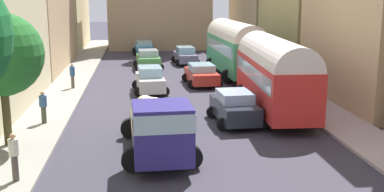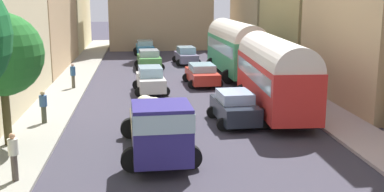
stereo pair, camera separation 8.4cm
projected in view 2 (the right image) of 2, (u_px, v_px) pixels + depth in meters
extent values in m
plane|color=#373440|center=(181.00, 97.00, 29.21)|extent=(154.00, 154.00, 0.00)
cube|color=gray|center=(60.00, 99.00, 28.43)|extent=(2.50, 70.00, 0.14)
cube|color=#B4A2A3|center=(295.00, 93.00, 29.97)|extent=(2.50, 70.00, 0.14)
cube|color=tan|center=(37.00, 6.00, 39.05)|extent=(4.43, 14.45, 10.36)
cube|color=beige|center=(63.00, 12.00, 53.12)|extent=(4.83, 12.94, 8.35)
cube|color=tan|center=(374.00, 4.00, 26.87)|extent=(4.64, 10.84, 11.31)
cube|color=tan|center=(309.00, 1.00, 38.11)|extent=(5.28, 11.00, 11.15)
cube|color=tan|center=(266.00, 4.00, 50.95)|extent=(5.30, 13.54, 10.05)
cube|color=red|center=(274.00, 82.00, 25.03)|extent=(2.73, 9.41, 2.36)
cylinder|color=silver|center=(275.00, 60.00, 24.78)|extent=(2.68, 9.22, 2.32)
cube|color=#99B7C6|center=(274.00, 72.00, 24.92)|extent=(2.75, 8.66, 0.76)
cylinder|color=black|center=(243.00, 93.00, 28.02)|extent=(1.00, 0.35, 1.00)
cylinder|color=black|center=(280.00, 92.00, 28.17)|extent=(1.00, 0.35, 1.00)
cylinder|color=black|center=(264.00, 118.00, 22.39)|extent=(1.00, 0.35, 1.00)
cylinder|color=black|center=(311.00, 118.00, 22.54)|extent=(1.00, 0.35, 1.00)
cube|color=#379B68|center=(235.00, 53.00, 36.31)|extent=(2.82, 9.92, 2.47)
cylinder|color=silver|center=(235.00, 37.00, 36.04)|extent=(2.77, 9.72, 2.40)
cube|color=#99B7C6|center=(235.00, 46.00, 36.19)|extent=(2.84, 9.13, 0.79)
cylinder|color=black|center=(212.00, 64.00, 39.35)|extent=(1.00, 0.35, 1.00)
cylinder|color=black|center=(240.00, 63.00, 39.68)|extent=(1.00, 0.35, 1.00)
cylinder|color=black|center=(229.00, 77.00, 33.46)|extent=(1.00, 0.35, 1.00)
cylinder|color=black|center=(261.00, 76.00, 33.79)|extent=(1.00, 0.35, 1.00)
cube|color=navy|center=(162.00, 133.00, 16.79)|extent=(2.12, 2.15, 2.04)
cube|color=#99B7C6|center=(162.00, 117.00, 16.66)|extent=(2.16, 2.23, 0.65)
cube|color=#4C442F|center=(155.00, 126.00, 20.24)|extent=(2.22, 4.83, 0.55)
ellipsoid|color=beige|center=(164.00, 115.00, 20.22)|extent=(1.02, 0.90, 0.44)
ellipsoid|color=beige|center=(147.00, 106.00, 21.47)|extent=(1.04, 0.90, 0.57)
ellipsoid|color=beige|center=(159.00, 105.00, 21.69)|extent=(1.01, 0.81, 0.59)
ellipsoid|color=silver|center=(150.00, 103.00, 20.86)|extent=(1.09, 1.15, 0.48)
ellipsoid|color=beige|center=(145.00, 102.00, 20.61)|extent=(0.96, 1.09, 0.56)
ellipsoid|color=beige|center=(155.00, 103.00, 20.58)|extent=(0.90, 0.99, 0.51)
cylinder|color=black|center=(190.00, 157.00, 17.30)|extent=(0.90, 0.32, 0.90)
cylinder|color=black|center=(133.00, 160.00, 17.01)|extent=(0.90, 0.32, 0.90)
cylinder|color=black|center=(177.00, 126.00, 21.26)|extent=(0.90, 0.31, 0.90)
cylinder|color=black|center=(131.00, 128.00, 20.97)|extent=(0.90, 0.31, 0.90)
cube|color=silver|center=(151.00, 82.00, 30.46)|extent=(1.87, 4.00, 0.81)
cube|color=#95BCD1|center=(150.00, 71.00, 30.31)|extent=(1.55, 2.12, 0.60)
cylinder|color=black|center=(165.00, 91.00, 29.52)|extent=(0.60, 0.21, 0.60)
cylinder|color=black|center=(139.00, 92.00, 29.25)|extent=(0.60, 0.21, 0.60)
cylinder|color=black|center=(161.00, 84.00, 31.84)|extent=(0.60, 0.21, 0.60)
cylinder|color=black|center=(137.00, 85.00, 31.57)|extent=(0.60, 0.21, 0.60)
cube|color=#509A4C|center=(149.00, 61.00, 39.76)|extent=(2.01, 3.78, 0.83)
cube|color=#9DACBB|center=(149.00, 53.00, 39.61)|extent=(1.68, 2.01, 0.52)
cylinder|color=black|center=(161.00, 67.00, 38.89)|extent=(0.60, 0.21, 0.60)
cylinder|color=black|center=(139.00, 68.00, 38.59)|extent=(0.60, 0.21, 0.60)
cylinder|color=black|center=(158.00, 63.00, 41.09)|extent=(0.60, 0.21, 0.60)
cylinder|color=black|center=(138.00, 64.00, 40.79)|extent=(0.60, 0.21, 0.60)
cube|color=#368FC8|center=(145.00, 48.00, 49.03)|extent=(1.90, 4.04, 0.70)
cube|color=#9EBEC2|center=(145.00, 43.00, 48.91)|extent=(1.60, 2.13, 0.49)
cylinder|color=black|center=(154.00, 53.00, 48.05)|extent=(0.60, 0.21, 0.60)
cylinder|color=black|center=(137.00, 53.00, 47.79)|extent=(0.60, 0.21, 0.60)
cylinder|color=black|center=(152.00, 50.00, 50.42)|extent=(0.60, 0.21, 0.60)
cylinder|color=black|center=(136.00, 50.00, 50.15)|extent=(0.60, 0.21, 0.60)
cube|color=#212732|center=(235.00, 110.00, 23.27)|extent=(1.93, 3.87, 0.84)
cube|color=#98ADD1|center=(235.00, 96.00, 23.12)|extent=(1.62, 2.05, 0.50)
cylinder|color=black|center=(212.00, 112.00, 24.34)|extent=(0.60, 0.21, 0.60)
cylinder|color=black|center=(245.00, 111.00, 24.62)|extent=(0.60, 0.21, 0.60)
cylinder|color=black|center=(223.00, 125.00, 22.08)|extent=(0.60, 0.21, 0.60)
cylinder|color=black|center=(258.00, 123.00, 22.36)|extent=(0.60, 0.21, 0.60)
cube|color=#BB3226|center=(202.00, 76.00, 33.00)|extent=(2.01, 4.27, 0.72)
cube|color=#93BFD2|center=(202.00, 67.00, 32.88)|extent=(1.69, 2.25, 0.46)
cylinder|color=black|center=(186.00, 78.00, 34.18)|extent=(0.60, 0.21, 0.60)
cylinder|color=black|center=(211.00, 77.00, 34.46)|extent=(0.60, 0.21, 0.60)
cylinder|color=black|center=(192.00, 84.00, 31.68)|extent=(0.60, 0.21, 0.60)
cylinder|color=black|center=(219.00, 84.00, 31.96)|extent=(0.60, 0.21, 0.60)
cube|color=slate|center=(186.00, 57.00, 42.55)|extent=(1.91, 3.98, 0.71)
cube|color=#94BCD2|center=(186.00, 50.00, 42.41)|extent=(1.57, 2.12, 0.57)
cylinder|color=black|center=(175.00, 59.00, 43.62)|extent=(0.60, 0.21, 0.60)
cylinder|color=black|center=(192.00, 59.00, 43.92)|extent=(0.60, 0.21, 0.60)
cylinder|color=black|center=(179.00, 63.00, 41.32)|extent=(0.60, 0.21, 0.60)
cylinder|color=black|center=(198.00, 62.00, 41.62)|extent=(0.60, 0.21, 0.60)
cylinder|color=#4F4640|center=(16.00, 182.00, 15.98)|extent=(0.18, 0.18, 0.14)
cylinder|color=#4F4640|center=(15.00, 168.00, 15.87)|extent=(0.27, 0.27, 0.90)
cylinder|color=silver|center=(13.00, 147.00, 15.71)|extent=(0.42, 0.42, 0.55)
sphere|color=tan|center=(12.00, 136.00, 15.63)|extent=(0.20, 0.20, 0.20)
cylinder|color=#434636|center=(45.00, 124.00, 23.00)|extent=(0.20, 0.20, 0.14)
cylinder|color=#434636|center=(44.00, 115.00, 22.89)|extent=(0.29, 0.29, 0.82)
cylinder|color=#3B5E8C|center=(43.00, 101.00, 22.75)|extent=(0.45, 0.45, 0.53)
sphere|color=tan|center=(43.00, 93.00, 22.67)|extent=(0.21, 0.21, 0.21)
cylinder|color=#504B3C|center=(74.00, 89.00, 31.36)|extent=(0.19, 0.19, 0.14)
cylinder|color=#504B3C|center=(73.00, 82.00, 31.26)|extent=(0.31, 0.31, 0.83)
cylinder|color=#2C527D|center=(73.00, 71.00, 31.10)|extent=(0.47, 0.47, 0.59)
sphere|color=tan|center=(72.00, 65.00, 31.02)|extent=(0.20, 0.20, 0.20)
cylinder|color=brown|center=(7.00, 117.00, 19.49)|extent=(0.33, 0.33, 2.64)
sphere|color=#226527|center=(1.00, 54.00, 18.94)|extent=(3.35, 3.35, 3.35)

